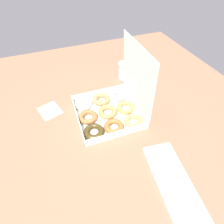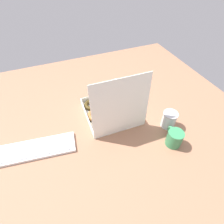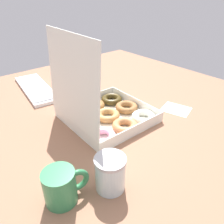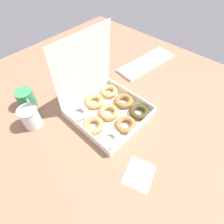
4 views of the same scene
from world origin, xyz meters
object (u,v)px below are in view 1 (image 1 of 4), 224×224
at_px(donut_box, 110,108).
at_px(glass_jar, 125,71).
at_px(keyboard, 178,191).
at_px(coffee_mug, 144,71).

bearing_deg(donut_box, glass_jar, 143.53).
xyz_separation_m(keyboard, glass_jar, (-0.82, 0.12, 0.05)).
xyz_separation_m(keyboard, coffee_mug, (-0.77, 0.25, 0.04)).
distance_m(donut_box, coffee_mug, 0.44).
height_order(keyboard, glass_jar, glass_jar).
distance_m(keyboard, glass_jar, 0.83).
height_order(coffee_mug, glass_jar, glass_jar).
distance_m(coffee_mug, glass_jar, 0.14).
relative_size(donut_box, glass_jar, 3.54).
xyz_separation_m(donut_box, glass_jar, (-0.30, 0.23, 0.02)).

